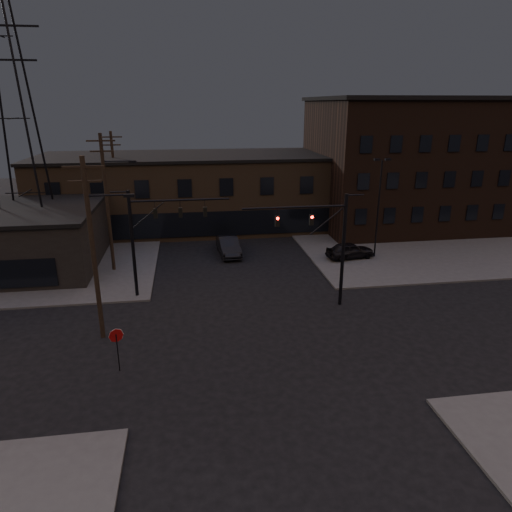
# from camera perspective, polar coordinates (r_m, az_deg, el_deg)

# --- Properties ---
(ground) EXTENTS (140.00, 140.00, 0.00)m
(ground) POSITION_cam_1_polar(r_m,az_deg,el_deg) (28.06, 0.54, -10.63)
(ground) COLOR black
(ground) RESTS_ON ground
(sidewalk_ne) EXTENTS (30.00, 30.00, 0.15)m
(sidewalk_ne) POSITION_cam_1_polar(r_m,az_deg,el_deg) (54.69, 20.06, 2.98)
(sidewalk_ne) COLOR #474744
(sidewalk_ne) RESTS_ON ground
(sidewalk_nw) EXTENTS (30.00, 30.00, 0.15)m
(sidewalk_nw) POSITION_cam_1_polar(r_m,az_deg,el_deg) (51.44, -28.80, 0.84)
(sidewalk_nw) COLOR #474744
(sidewalk_nw) RESTS_ON ground
(building_row) EXTENTS (40.00, 12.00, 8.00)m
(building_row) POSITION_cam_1_polar(r_m,az_deg,el_deg) (53.23, -4.26, 8.00)
(building_row) COLOR #4F3C2A
(building_row) RESTS_ON ground
(building_right) EXTENTS (22.00, 16.00, 14.00)m
(building_right) POSITION_cam_1_polar(r_m,az_deg,el_deg) (56.88, 18.94, 10.80)
(building_right) COLOR black
(building_right) RESTS_ON ground
(building_left) EXTENTS (16.00, 12.00, 5.00)m
(building_left) POSITION_cam_1_polar(r_m,az_deg,el_deg) (44.71, -29.35, 1.62)
(building_left) COLOR black
(building_left) RESTS_ON ground
(traffic_signal_near) EXTENTS (7.12, 0.24, 8.00)m
(traffic_signal_near) POSITION_cam_1_polar(r_m,az_deg,el_deg) (31.40, 8.96, 2.13)
(traffic_signal_near) COLOR black
(traffic_signal_near) RESTS_ON ground
(traffic_signal_far) EXTENTS (7.12, 0.24, 8.00)m
(traffic_signal_far) POSITION_cam_1_polar(r_m,az_deg,el_deg) (33.46, -13.11, 3.03)
(traffic_signal_far) COLOR black
(traffic_signal_far) RESTS_ON ground
(stop_sign) EXTENTS (0.72, 0.33, 2.48)m
(stop_sign) POSITION_cam_1_polar(r_m,az_deg,el_deg) (25.49, -17.03, -10.01)
(stop_sign) COLOR black
(stop_sign) RESTS_ON ground
(utility_pole_near) EXTENTS (3.70, 0.28, 11.00)m
(utility_pole_near) POSITION_cam_1_polar(r_m,az_deg,el_deg) (27.88, -19.63, 1.17)
(utility_pole_near) COLOR black
(utility_pole_near) RESTS_ON ground
(utility_pole_mid) EXTENTS (3.70, 0.28, 11.50)m
(utility_pole_mid) POSITION_cam_1_polar(r_m,az_deg,el_deg) (39.48, -18.05, 6.59)
(utility_pole_mid) COLOR black
(utility_pole_mid) RESTS_ON ground
(utility_pole_far) EXTENTS (2.20, 0.28, 11.00)m
(utility_pole_far) POSITION_cam_1_polar(r_m,az_deg,el_deg) (51.38, -17.18, 8.87)
(utility_pole_far) COLOR black
(utility_pole_far) RESTS_ON ground
(transmission_tower) EXTENTS (7.00, 7.00, 25.00)m
(transmission_tower) POSITION_cam_1_polar(r_m,az_deg,el_deg) (44.50, -28.06, 14.94)
(transmission_tower) COLOR black
(transmission_tower) RESTS_ON ground
(lot_light_a) EXTENTS (1.50, 0.28, 9.14)m
(lot_light_a) POSITION_cam_1_polar(r_m,az_deg,el_deg) (42.56, 15.12, 6.83)
(lot_light_a) COLOR black
(lot_light_a) RESTS_ON ground
(lot_light_b) EXTENTS (1.50, 0.28, 9.14)m
(lot_light_b) POSITION_cam_1_polar(r_m,az_deg,el_deg) (49.57, 19.28, 8.01)
(lot_light_b) COLOR black
(lot_light_b) RESTS_ON ground
(parked_car_lot_a) EXTENTS (4.63, 2.49, 1.50)m
(parked_car_lot_a) POSITION_cam_1_polar(r_m,az_deg,el_deg) (42.66, 11.66, 0.70)
(parked_car_lot_a) COLOR black
(parked_car_lot_a) RESTS_ON sidewalk_ne
(parked_car_lot_b) EXTENTS (5.28, 2.90, 1.45)m
(parked_car_lot_b) POSITION_cam_1_polar(r_m,az_deg,el_deg) (53.26, 18.37, 3.66)
(parked_car_lot_b) COLOR silver
(parked_car_lot_b) RESTS_ON sidewalk_ne
(car_crossing) EXTENTS (2.11, 5.24, 1.69)m
(car_crossing) POSITION_cam_1_polar(r_m,az_deg,el_deg) (43.30, -3.46, 1.25)
(car_crossing) COLOR black
(car_crossing) RESTS_ON ground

